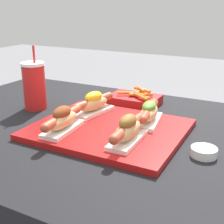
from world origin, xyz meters
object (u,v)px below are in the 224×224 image
at_px(hot_dog_2, 94,103).
at_px(hot_dog_1, 128,130).
at_px(sauce_bowl, 204,151).
at_px(hot_dog_3, 149,113).
at_px(fries_basket, 135,99).
at_px(serving_tray, 109,129).
at_px(drink_cup, 34,86).
at_px(hot_dog_0, 62,120).

bearing_deg(hot_dog_2, hot_dog_1, -38.34).
xyz_separation_m(hot_dog_1, sauce_bowl, (0.19, 0.05, -0.04)).
height_order(hot_dog_3, fries_basket, hot_dog_3).
relative_size(serving_tray, hot_dog_2, 2.25).
bearing_deg(fries_basket, hot_dog_3, -56.21).
relative_size(serving_tray, drink_cup, 1.90).
bearing_deg(sauce_bowl, hot_dog_2, 164.44).
distance_m(hot_dog_2, drink_cup, 0.25).
xyz_separation_m(serving_tray, hot_dog_1, (0.10, -0.07, 0.04)).
xyz_separation_m(drink_cup, fries_basket, (0.31, 0.21, -0.07)).
bearing_deg(hot_dog_1, fries_basket, 110.79).
bearing_deg(serving_tray, hot_dog_2, 140.90).
distance_m(serving_tray, sauce_bowl, 0.29).
bearing_deg(hot_dog_0, sauce_bowl, 9.65).
bearing_deg(fries_basket, hot_dog_2, -106.83).
bearing_deg(hot_dog_1, serving_tray, 142.48).
relative_size(serving_tray, hot_dog_3, 2.25).
bearing_deg(hot_dog_0, serving_tray, 42.05).
distance_m(hot_dog_3, drink_cup, 0.44).
distance_m(hot_dog_1, drink_cup, 0.47).
distance_m(hot_dog_2, fries_basket, 0.21).
xyz_separation_m(hot_dog_3, drink_cup, (-0.44, -0.01, 0.03)).
bearing_deg(hot_dog_0, fries_basket, 80.71).
distance_m(hot_dog_0, hot_dog_2, 0.17).
height_order(serving_tray, drink_cup, drink_cup).
height_order(sauce_bowl, fries_basket, fries_basket).
bearing_deg(fries_basket, hot_dog_1, -69.21).
relative_size(hot_dog_1, fries_basket, 1.05).
xyz_separation_m(serving_tray, drink_cup, (-0.35, 0.07, 0.08)).
bearing_deg(hot_dog_3, hot_dog_2, -179.91).
distance_m(sauce_bowl, drink_cup, 0.64).
bearing_deg(serving_tray, fries_basket, 98.07).
xyz_separation_m(hot_dog_0, hot_dog_2, (0.00, 0.17, 0.00)).
relative_size(hot_dog_0, fries_basket, 1.05).
distance_m(hot_dog_2, sauce_bowl, 0.41).
height_order(serving_tray, sauce_bowl, sauce_bowl).
height_order(sauce_bowl, drink_cup, drink_cup).
xyz_separation_m(hot_dog_1, drink_cup, (-0.44, 0.15, 0.03)).
bearing_deg(serving_tray, drink_cup, 167.86).
relative_size(sauce_bowl, fries_basket, 0.36).
xyz_separation_m(serving_tray, hot_dog_0, (-0.10, -0.09, 0.04)).
distance_m(serving_tray, hot_dog_0, 0.14).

